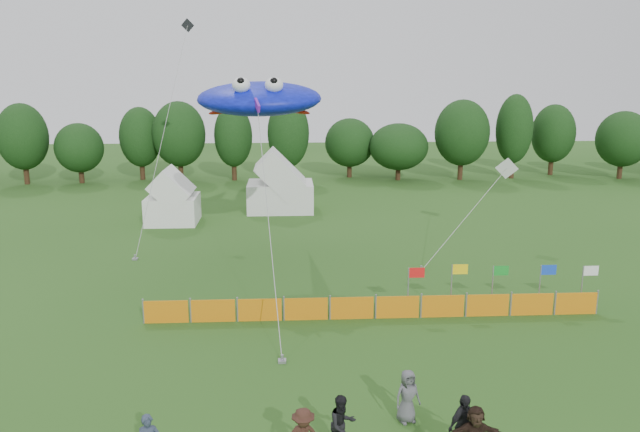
{
  "coord_description": "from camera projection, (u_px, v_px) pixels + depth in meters",
  "views": [
    {
      "loc": [
        -1.27,
        -16.92,
        10.45
      ],
      "look_at": [
        0.0,
        6.0,
        5.2
      ],
      "focal_mm": 35.0,
      "sensor_mm": 36.0,
      "label": 1
    }
  ],
  "objects": [
    {
      "name": "tent_left",
      "position": [
        172.0,
        201.0,
        44.45
      ],
      "size": [
        3.6,
        3.6,
        3.18
      ],
      "color": "white",
      "rests_on": "ground"
    },
    {
      "name": "stingray_kite",
      "position": [
        260.0,
        99.0,
        33.33
      ],
      "size": [
        7.16,
        21.1,
        10.36
      ],
      "color": "#101EEB",
      "rests_on": "ground"
    },
    {
      "name": "flag_row",
      "position": [
        498.0,
        281.0,
        27.72
      ],
      "size": [
        8.73,
        0.8,
        2.26
      ],
      "color": "gray",
      "rests_on": "ground"
    },
    {
      "name": "tent_right",
      "position": [
        280.0,
        187.0,
        48.39
      ],
      "size": [
        5.13,
        4.11,
        3.62
      ],
      "color": "silver",
      "rests_on": "ground"
    },
    {
      "name": "spectator_d",
      "position": [
        463.0,
        426.0,
        17.29
      ],
      "size": [
        1.16,
        0.95,
        1.84
      ],
      "primitive_type": "imported",
      "rotation": [
        0.0,
        0.0,
        0.55
      ],
      "color": "black",
      "rests_on": "ground"
    },
    {
      "name": "treeline",
      "position": [
        315.0,
        138.0,
        61.75
      ],
      "size": [
        104.57,
        8.78,
        8.36
      ],
      "color": "#382314",
      "rests_on": "ground"
    },
    {
      "name": "small_kite_dark",
      "position": [
        170.0,
        105.0,
        40.59
      ],
      "size": [
        2.61,
        11.28,
        14.24
      ],
      "color": "black",
      "rests_on": "ground"
    },
    {
      "name": "ground",
      "position": [
        331.0,
        427.0,
        18.87
      ],
      "size": [
        160.0,
        160.0,
        0.0
      ],
      "primitive_type": "plane",
      "color": "#234C16",
      "rests_on": "ground"
    },
    {
      "name": "small_kite_white",
      "position": [
        489.0,
        190.0,
        37.53
      ],
      "size": [
        7.28,
        6.07,
        5.41
      ],
      "color": "silver",
      "rests_on": "ground"
    },
    {
      "name": "spectator_b",
      "position": [
        342.0,
        425.0,
        17.38
      ],
      "size": [
        1.07,
        0.99,
        1.77
      ],
      "primitive_type": "imported",
      "rotation": [
        0.0,
        0.0,
        0.47
      ],
      "color": "black",
      "rests_on": "ground"
    },
    {
      "name": "spectator_e",
      "position": [
        407.0,
        396.0,
        19.02
      ],
      "size": [
        0.95,
        0.77,
        1.69
      ],
      "primitive_type": "imported",
      "rotation": [
        0.0,
        0.0,
        0.32
      ],
      "color": "#505055",
      "rests_on": "ground"
    },
    {
      "name": "barrier_fence",
      "position": [
        375.0,
        308.0,
        27.15
      ],
      "size": [
        19.9,
        0.06,
        1.0
      ],
      "color": "orange",
      "rests_on": "ground"
    }
  ]
}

